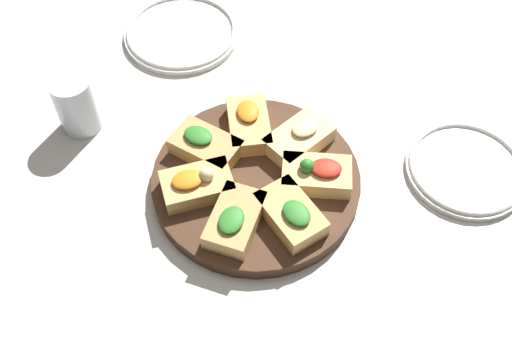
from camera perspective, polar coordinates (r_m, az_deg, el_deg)
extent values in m
plane|color=beige|center=(0.89, 0.00, -1.43)|extent=(3.00, 3.00, 0.00)
cylinder|color=#422819|center=(0.88, 0.00, -0.99)|extent=(0.31, 0.31, 0.02)
cube|color=tan|center=(0.82, 3.32, -4.10)|extent=(0.09, 0.11, 0.03)
ellipsoid|color=#2D7A28|center=(0.80, 3.89, -4.01)|extent=(0.05, 0.05, 0.01)
cube|color=#DBB775|center=(0.86, 5.77, -0.39)|extent=(0.11, 0.09, 0.03)
ellipsoid|color=red|center=(0.85, 6.70, 0.29)|extent=(0.05, 0.04, 0.01)
sphere|color=#2D7A28|center=(0.84, 4.88, 0.48)|extent=(0.02, 0.02, 0.02)
cube|color=#E5C689|center=(0.90, 4.09, 3.02)|extent=(0.12, 0.10, 0.03)
ellipsoid|color=beige|center=(0.89, 4.73, 4.19)|extent=(0.06, 0.05, 0.01)
cube|color=tan|center=(0.91, -0.67, 4.37)|extent=(0.07, 0.10, 0.03)
ellipsoid|color=orange|center=(0.91, -0.78, 5.72)|extent=(0.04, 0.05, 0.01)
cube|color=tan|center=(0.89, -4.79, 2.33)|extent=(0.11, 0.11, 0.03)
ellipsoid|color=#2D7A28|center=(0.88, -5.54, 3.41)|extent=(0.06, 0.05, 0.01)
cube|color=tan|center=(0.85, -5.62, -1.35)|extent=(0.10, 0.07, 0.03)
ellipsoid|color=orange|center=(0.83, -6.54, -0.81)|extent=(0.05, 0.04, 0.01)
sphere|color=beige|center=(0.84, -4.74, -0.32)|extent=(0.02, 0.02, 0.02)
cube|color=tan|center=(0.82, -2.01, -4.66)|extent=(0.10, 0.12, 0.03)
ellipsoid|color=#2D7A28|center=(0.79, -2.36, -4.67)|extent=(0.05, 0.06, 0.01)
cylinder|color=white|center=(1.12, -7.08, 12.84)|extent=(0.21, 0.21, 0.01)
torus|color=white|center=(1.11, -7.12, 13.11)|extent=(0.20, 0.20, 0.01)
cylinder|color=white|center=(0.96, 19.32, 0.11)|extent=(0.18, 0.18, 0.01)
torus|color=white|center=(0.95, 19.44, 0.36)|extent=(0.17, 0.17, 0.01)
cylinder|color=silver|center=(0.97, -16.74, 6.14)|extent=(0.06, 0.06, 0.10)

